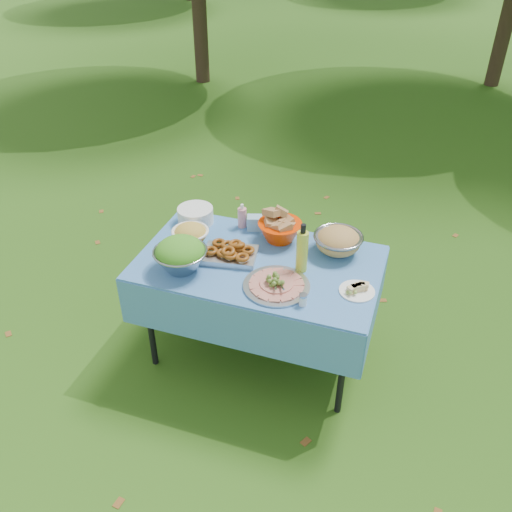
{
  "coord_description": "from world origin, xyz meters",
  "views": [
    {
      "loc": [
        0.85,
        -2.54,
        2.67
      ],
      "look_at": [
        -0.02,
        0.0,
        0.8
      ],
      "focal_mm": 38.0,
      "sensor_mm": 36.0,
      "label": 1
    }
  ],
  "objects": [
    {
      "name": "ground",
      "position": [
        0.0,
        0.0,
        0.0
      ],
      "size": [
        80.0,
        80.0,
        0.0
      ],
      "primitive_type": "plane",
      "color": "#183609",
      "rests_on": "ground"
    },
    {
      "name": "picnic_table",
      "position": [
        0.0,
        0.0,
        0.38
      ],
      "size": [
        1.46,
        0.86,
        0.76
      ],
      "primitive_type": "cube",
      "color": "#7FB4F4",
      "rests_on": "ground"
    },
    {
      "name": "salad_bowl",
      "position": [
        -0.41,
        -0.22,
        0.87
      ],
      "size": [
        0.38,
        0.38,
        0.21
      ],
      "primitive_type": null,
      "rotation": [
        0.0,
        0.0,
        -0.22
      ],
      "color": "#989AA1",
      "rests_on": "picnic_table"
    },
    {
      "name": "pasta_bowl_white",
      "position": [
        -0.48,
        0.06,
        0.83
      ],
      "size": [
        0.24,
        0.24,
        0.13
      ],
      "primitive_type": null,
      "rotation": [
        0.0,
        0.0,
        0.05
      ],
      "color": "white",
      "rests_on": "picnic_table"
    },
    {
      "name": "plate_stack",
      "position": [
        -0.55,
        0.3,
        0.82
      ],
      "size": [
        0.28,
        0.28,
        0.11
      ],
      "primitive_type": "cylinder",
      "rotation": [
        0.0,
        0.0,
        -0.19
      ],
      "color": "white",
      "rests_on": "picnic_table"
    },
    {
      "name": "wipes_box",
      "position": [
        -0.14,
        0.35,
        0.81
      ],
      "size": [
        0.12,
        0.1,
        0.1
      ],
      "primitive_type": "cube",
      "rotation": [
        0.0,
        0.0,
        0.3
      ],
      "color": "#8FC2E2",
      "rests_on": "picnic_table"
    },
    {
      "name": "sanitizer_bottle",
      "position": [
        -0.23,
        0.35,
        0.84
      ],
      "size": [
        0.06,
        0.06,
        0.17
      ],
      "primitive_type": "cylinder",
      "rotation": [
        0.0,
        0.0,
        -0.03
      ],
      "color": "pink",
      "rests_on": "picnic_table"
    },
    {
      "name": "bread_bowl",
      "position": [
        0.05,
        0.28,
        0.86
      ],
      "size": [
        0.37,
        0.37,
        0.19
      ],
      "primitive_type": null,
      "rotation": [
        0.0,
        0.0,
        -0.41
      ],
      "color": "#F13500",
      "rests_on": "picnic_table"
    },
    {
      "name": "pasta_bowl_steel",
      "position": [
        0.43,
        0.26,
        0.84
      ],
      "size": [
        0.38,
        0.38,
        0.16
      ],
      "primitive_type": null,
      "rotation": [
        0.0,
        0.0,
        -0.32
      ],
      "color": "#989AA1",
      "rests_on": "picnic_table"
    },
    {
      "name": "fried_tray",
      "position": [
        -0.18,
        -0.02,
        0.8
      ],
      "size": [
        0.36,
        0.28,
        0.08
      ],
      "primitive_type": "cube",
      "rotation": [
        0.0,
        0.0,
        0.17
      ],
      "color": "silver",
      "rests_on": "picnic_table"
    },
    {
      "name": "charcuterie_platter",
      "position": [
        0.18,
        -0.2,
        0.81
      ],
      "size": [
        0.41,
        0.41,
        0.09
      ],
      "primitive_type": "cylinder",
      "rotation": [
        0.0,
        0.0,
        0.08
      ],
      "color": "#B1B3BA",
      "rests_on": "picnic_table"
    },
    {
      "name": "oil_bottle",
      "position": [
        0.27,
        0.0,
        0.92
      ],
      "size": [
        0.08,
        0.08,
        0.31
      ],
      "primitive_type": "cylinder",
      "rotation": [
        0.0,
        0.0,
        0.18
      ],
      "color": "#C5D534",
      "rests_on": "picnic_table"
    },
    {
      "name": "cheese_plate",
      "position": [
        0.62,
        -0.1,
        0.79
      ],
      "size": [
        0.21,
        0.21,
        0.06
      ],
      "primitive_type": "cylinder",
      "rotation": [
        0.0,
        0.0,
        0.02
      ],
      "color": "white",
      "rests_on": "picnic_table"
    },
    {
      "name": "shaker",
      "position": [
        0.36,
        -0.31,
        0.8
      ],
      "size": [
        0.05,
        0.05,
        0.07
      ],
      "primitive_type": "cylinder",
      "rotation": [
        0.0,
        0.0,
        -0.09
      ],
      "color": "white",
      "rests_on": "picnic_table"
    }
  ]
}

